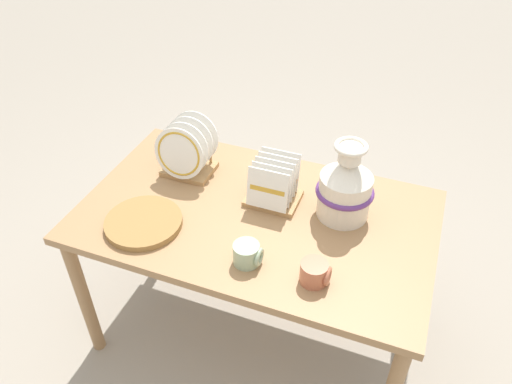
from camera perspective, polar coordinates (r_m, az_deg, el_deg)
The scene contains 8 objects.
ground_plane at distance 2.55m, azimuth -0.00°, elevation -14.99°, with size 14.00×14.00×0.00m, color gray.
display_table at distance 2.05m, azimuth -0.00°, elevation -4.17°, with size 1.41×0.84×0.74m.
ceramic_vase at distance 1.94m, azimuth 10.19°, elevation 0.60°, with size 0.23×0.23×0.33m.
dish_rack_round_plates at distance 2.18m, azimuth -7.94°, elevation 4.37°, with size 0.23×0.20×0.25m.
dish_rack_square_plates at distance 2.02m, azimuth 2.01°, elevation 0.49°, with size 0.21×0.18×0.19m.
wicker_charger_stack at distance 1.99m, azimuth -12.73°, elevation -3.42°, with size 0.30×0.30×0.03m.
mug_sage_glaze at distance 1.78m, azimuth -0.97°, elevation -7.11°, with size 0.11×0.10×0.08m.
mug_terracotta_glaze at distance 1.73m, azimuth 6.78°, elevation -9.16°, with size 0.11×0.10×0.08m.
Camera 1 is at (0.54, -1.40, 2.06)m, focal length 35.00 mm.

